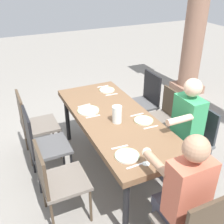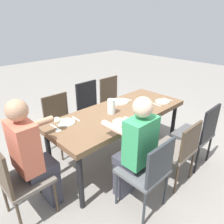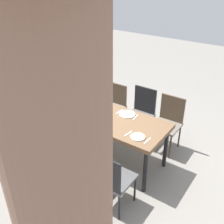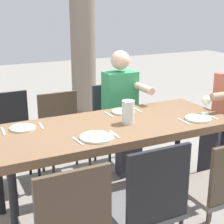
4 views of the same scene
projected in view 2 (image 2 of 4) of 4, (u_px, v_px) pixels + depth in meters
name	position (u px, v px, depth m)	size (l,w,h in m)	color
ground_plane	(118.00, 159.00, 3.14)	(16.00, 16.00, 0.00)	gray
dining_table	(119.00, 116.00, 2.85)	(1.98, 0.81, 0.77)	brown
chair_west_north	(199.00, 132.00, 2.83)	(0.44, 0.44, 0.91)	#4F4F50
chair_west_south	(113.00, 99.00, 3.91)	(0.44, 0.44, 0.93)	#6A6158
chair_mid_north	(179.00, 148.00, 2.52)	(0.44, 0.44, 0.85)	#6A6158
chair_mid_south	(91.00, 107.00, 3.57)	(0.44, 0.44, 0.95)	#4F4F50
chair_east_north	(149.00, 170.00, 2.12)	(0.44, 0.44, 0.88)	#5B5E61
chair_east_south	(61.00, 119.00, 3.20)	(0.44, 0.44, 0.87)	#6A6158
chair_head_east	(17.00, 178.00, 2.02)	(0.44, 0.44, 0.91)	#6A6158
diner_woman_green	(33.00, 155.00, 2.08)	(0.49, 0.35, 1.29)	#3F3F4C
diner_man_white	(135.00, 149.00, 2.18)	(0.35, 0.49, 1.27)	#3F3F4C
plate_0	(162.00, 102.00, 3.13)	(0.21, 0.21, 0.02)	white
fork_0	(168.00, 99.00, 3.22)	(0.02, 0.17, 0.01)	silver
spoon_0	(156.00, 105.00, 3.03)	(0.02, 0.17, 0.01)	silver
plate_1	(120.00, 101.00, 3.13)	(0.26, 0.26, 0.02)	white
fork_1	(127.00, 99.00, 3.23)	(0.02, 0.17, 0.01)	silver
spoon_1	(113.00, 104.00, 3.04)	(0.02, 0.17, 0.01)	silver
plate_2	(121.00, 122.00, 2.52)	(0.22, 0.22, 0.02)	silver
fork_2	(130.00, 119.00, 2.62)	(0.02, 0.17, 0.01)	silver
spoon_2	(112.00, 127.00, 2.42)	(0.02, 0.17, 0.01)	silver
plate_3	(66.00, 122.00, 2.51)	(0.23, 0.23, 0.02)	white
wine_glass_3	(57.00, 121.00, 2.29)	(0.08, 0.08, 0.17)	white
fork_3	(76.00, 119.00, 2.61)	(0.02, 0.17, 0.01)	silver
spoon_3	(55.00, 127.00, 2.42)	(0.02, 0.17, 0.01)	silver
water_pitcher	(111.00, 107.00, 2.73)	(0.11, 0.11, 0.19)	white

